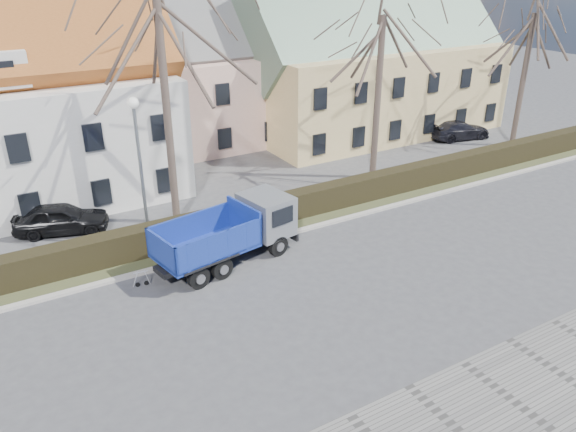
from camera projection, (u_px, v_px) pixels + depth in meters
ground at (304, 293)px, 21.64m from camera, size 120.00×120.00×0.00m
curb_far at (250, 244)px, 25.21m from camera, size 80.00×0.30×0.12m
grass_strip at (235, 230)px, 26.46m from camera, size 80.00×3.00×0.10m
hedge at (236, 220)px, 26.05m from camera, size 60.00×0.90×1.30m
building_pink at (198, 84)px, 37.39m from camera, size 10.80×8.80×8.00m
building_yellow at (369, 70)px, 40.42m from camera, size 18.80×10.80×8.50m
tree_1 at (165, 93)px, 24.68m from camera, size 9.20×9.20×12.65m
tree_2 at (379, 83)px, 30.51m from camera, size 8.00×8.00×11.00m
tree_3 at (525, 67)px, 36.11m from camera, size 7.60×7.60×10.45m
dump_truck at (222, 236)px, 23.20m from camera, size 6.73×3.49×2.56m
streetlight at (141, 174)px, 23.91m from camera, size 0.53×0.53×6.75m
cart_frame at (135, 279)px, 21.91m from camera, size 0.85×0.57×0.73m
parked_car_a at (61, 218)px, 26.09m from camera, size 4.54×2.95×1.44m
parked_car_b at (460, 130)px, 39.37m from camera, size 4.63×2.59×1.27m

